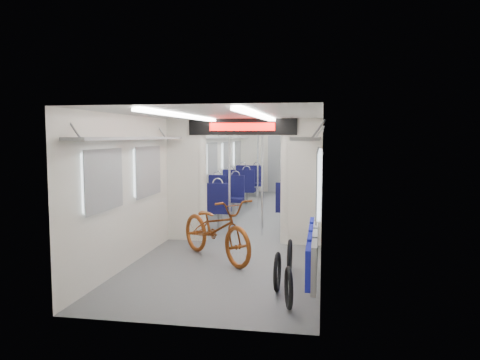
{
  "coord_description": "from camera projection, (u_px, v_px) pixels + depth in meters",
  "views": [
    {
      "loc": [
        1.45,
        -10.55,
        1.98
      ],
      "look_at": [
        -0.06,
        -2.0,
        1.16
      ],
      "focal_mm": 35.0,
      "sensor_mm": 36.0,
      "label": 1
    }
  ],
  "objects": [
    {
      "name": "bike_hoop_b",
      "position": [
        277.0,
        274.0,
        5.97
      ],
      "size": [
        0.06,
        0.51,
        0.51
      ],
      "primitive_type": "torus",
      "rotation": [
        1.57,
        0.0,
        1.54
      ],
      "color": "black",
      "rests_on": "ground"
    },
    {
      "name": "bike_hoop_a",
      "position": [
        289.0,
        290.0,
        5.35
      ],
      "size": [
        0.15,
        0.5,
        0.5
      ],
      "primitive_type": "torus",
      "rotation": [
        1.57,
        0.0,
        1.77
      ],
      "color": "black",
      "rests_on": "ground"
    },
    {
      "name": "bike_hoop_c",
      "position": [
        290.0,
        258.0,
        6.74
      ],
      "size": [
        0.05,
        0.5,
        0.5
      ],
      "primitive_type": "torus",
      "rotation": [
        1.57,
        0.0,
        1.57
      ],
      "color": "black",
      "rests_on": "ground"
    },
    {
      "name": "seat_bay_far_left",
      "position": [
        244.0,
        182.0,
        14.58
      ],
      "size": [
        0.93,
        2.17,
        1.13
      ],
      "color": "#0C0B34",
      "rests_on": "ground"
    },
    {
      "name": "carriage",
      "position": [
        256.0,
        158.0,
        10.38
      ],
      "size": [
        12.0,
        12.02,
        2.31
      ],
      "color": "#515456",
      "rests_on": "ground"
    },
    {
      "name": "bicycle",
      "position": [
        216.0,
        228.0,
        7.5
      ],
      "size": [
        1.83,
        1.83,
        1.01
      ],
      "primitive_type": "imported",
      "rotation": [
        0.0,
        0.0,
        0.79
      ],
      "color": "brown",
      "rests_on": "ground"
    },
    {
      "name": "flip_bench",
      "position": [
        313.0,
        249.0,
        5.83
      ],
      "size": [
        0.12,
        2.11,
        0.52
      ],
      "color": "gray",
      "rests_on": "carriage"
    },
    {
      "name": "seat_bay_near_right",
      "position": [
        299.0,
        198.0,
        10.93
      ],
      "size": [
        0.92,
        2.1,
        1.11
      ],
      "color": "#0C0B34",
      "rests_on": "ground"
    },
    {
      "name": "seat_bay_far_right",
      "position": [
        305.0,
        184.0,
        14.1
      ],
      "size": [
        0.91,
        2.09,
        1.1
      ],
      "color": "#0C0B34",
      "rests_on": "ground"
    },
    {
      "name": "stanchion_near_right",
      "position": [
        262.0,
        178.0,
        9.27
      ],
      "size": [
        0.04,
        0.04,
        2.3
      ],
      "primitive_type": "cylinder",
      "color": "silver",
      "rests_on": "ground"
    },
    {
      "name": "stanchion_far_right",
      "position": [
        281.0,
        168.0,
        12.23
      ],
      "size": [
        0.04,
        0.04,
        2.3
      ],
      "primitive_type": "cylinder",
      "color": "silver",
      "rests_on": "ground"
    },
    {
      "name": "stanchion_near_left",
      "position": [
        230.0,
        179.0,
        9.12
      ],
      "size": [
        0.04,
        0.04,
        2.3
      ],
      "primitive_type": "cylinder",
      "color": "silver",
      "rests_on": "ground"
    },
    {
      "name": "stanchion_far_left",
      "position": [
        258.0,
        167.0,
        12.76
      ],
      "size": [
        0.04,
        0.04,
        2.3
      ],
      "primitive_type": "cylinder",
      "color": "silver",
      "rests_on": "ground"
    },
    {
      "name": "seat_bay_near_left",
      "position": [
        218.0,
        198.0,
        10.85
      ],
      "size": [
        0.92,
        2.12,
        1.11
      ],
      "color": "#0C0B34",
      "rests_on": "ground"
    }
  ]
}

